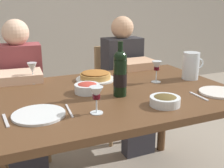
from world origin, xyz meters
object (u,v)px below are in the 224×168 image
Objects in this scene: wine_bottle at (120,73)px; dining_table at (111,107)px; water_pitcher at (191,67)px; olive_bowl at (165,100)px; wine_glass_right_diner at (32,69)px; baked_tart at (95,76)px; salad_bowl at (87,88)px; chair_right at (116,85)px; dinner_plate_left_setting at (39,115)px; dinner_plate_right_setting at (219,92)px; chair_left at (21,98)px; diner_left at (22,93)px; diner_right at (127,79)px; wine_glass_left_diner at (96,95)px; wine_glass_centre at (157,67)px.

dining_table is at bearing 106.72° from wine_bottle.
water_pitcher is at bearing 12.10° from wine_bottle.
olive_bowl is 0.91m from wine_glass_right_diner.
salad_bowl is (-0.14, -0.24, 0.00)m from baked_tart.
chair_right reaches higher than dining_table.
baked_tart is 0.68m from dinner_plate_left_setting.
dinner_plate_right_setting is (0.72, -0.33, -0.03)m from salad_bowl.
chair_left is 0.75× the size of diner_left.
water_pitcher is at bearing -21.29° from baked_tart.
salad_bowl is 0.59× the size of dinner_plate_left_setting.
chair_left is 0.75× the size of diner_right.
wine_glass_left_diner is 0.53× the size of dinner_plate_left_setting.
chair_right is 0.75× the size of diner_right.
diner_right is at bearing 81.75° from wine_glass_centre.
water_pitcher is 1.25× the size of salad_bowl.
dinner_plate_left_setting is at bearing 168.82° from olive_bowl.
olive_bowl is 1.16m from diner_left.
diner_right reaches higher than dinner_plate_right_setting.
wine_bottle is 0.63m from wine_glass_right_diner.
dining_table is 0.81m from diner_right.
baked_tart is at bearing 148.42° from wine_glass_centre.
water_pitcher is 0.16× the size of diner_right.
wine_bottle is 0.91m from diner_right.
dining_table is 10.78× the size of wine_glass_right_diner.
diner_right is at bearing 55.55° from wine_glass_left_diner.
wine_glass_left_diner is 0.97× the size of wine_glass_right_diner.
dining_table is at bearing 54.14° from wine_glass_left_diner.
water_pitcher is 0.82× the size of dinner_plate_right_setting.
baked_tart is at bearing 131.90° from chair_left.
salad_bowl is 1.11× the size of wine_glass_left_diner.
wine_bottle is at bearing 59.70° from diner_right.
diner_left reaches higher than wine_glass_left_diner.
wine_bottle is at bearing 127.83° from diner_left.
baked_tart is 0.31× the size of chair_left.
baked_tart is (-0.01, 0.37, -0.11)m from wine_bottle.
diner_right is at bearing 170.95° from chair_left.
diner_left is (-1.09, 0.59, -0.23)m from water_pitcher.
chair_left is (-0.05, 0.49, -0.36)m from wine_glass_right_diner.
chair_left is (-0.45, 0.59, -0.29)m from baked_tart.
baked_tart is 0.42m from wine_glass_centre.
chair_left is (-0.31, 0.83, -0.30)m from salad_bowl.
diner_right is (0.91, 0.86, -0.15)m from dinner_plate_left_setting.
wine_glass_centre is 1.03m from diner_left.
wine_glass_centre is (0.76, -0.31, 0.01)m from wine_glass_right_diner.
baked_tart is at bearing 53.81° from chair_right.
diner_right is (-0.13, 0.95, -0.15)m from dinner_plate_right_setting.
chair_left is at bearing 131.55° from dinner_plate_right_setting.
salad_bowl is 0.94m from chair_left.
wine_glass_left_diner is 0.98m from diner_left.
wine_glass_centre is (0.19, 0.39, 0.08)m from olive_bowl.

